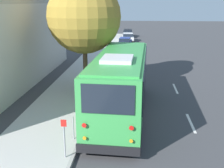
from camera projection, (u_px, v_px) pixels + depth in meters
name	position (u px, v px, depth m)	size (l,w,h in m)	color
ground_plane	(124.00, 119.00, 15.02)	(160.00, 160.00, 0.00)	#3D3D3F
sidewalk_slab	(55.00, 115.00, 15.30)	(80.00, 3.66, 0.15)	#B2AFA8
curb_strip	(90.00, 116.00, 15.15)	(80.00, 0.14, 0.15)	#9D9A94
shuttle_bus	(121.00, 81.00, 15.12)	(9.94, 3.02, 3.55)	green
parked_sedan_gray	(121.00, 61.00, 26.70)	(4.26, 1.88, 1.28)	slate
parked_sedan_silver	(124.00, 51.00, 31.96)	(4.28, 1.75, 1.28)	#A8AAAF
parked_sedan_blue	(125.00, 42.00, 38.90)	(4.24, 1.93, 1.27)	navy
parked_sedan_white	(128.00, 37.00, 44.24)	(4.41, 1.97, 1.29)	silver
parked_sedan_black	(128.00, 33.00, 49.80)	(4.68, 1.82, 1.33)	black
street_tree	(84.00, 11.00, 18.55)	(4.90, 4.90, 8.12)	brown
sign_post_near	(64.00, 138.00, 10.80)	(0.06, 0.22, 1.60)	gray
sign_post_far	(73.00, 128.00, 12.38)	(0.06, 0.06, 1.06)	gray
fire_hydrant	(101.00, 70.00, 23.22)	(0.22, 0.22, 0.81)	gold
lane_stripe_mid	(191.00, 123.00, 14.50)	(2.40, 0.14, 0.01)	silver
lane_stripe_ahead	(175.00, 89.00, 20.23)	(2.40, 0.14, 0.01)	silver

